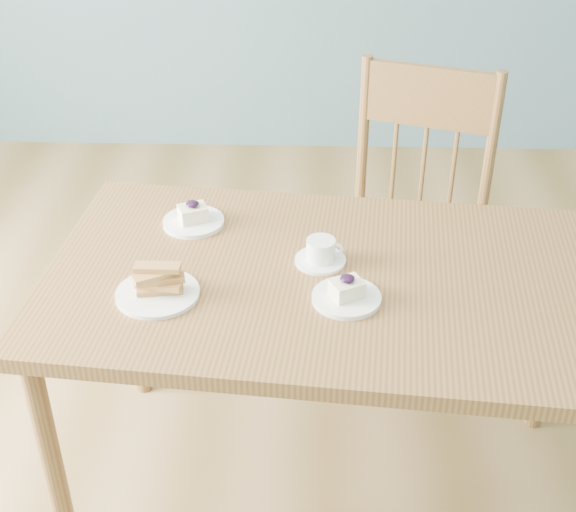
{
  "coord_description": "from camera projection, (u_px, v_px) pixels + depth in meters",
  "views": [
    {
      "loc": [
        0.13,
        -1.47,
        1.88
      ],
      "look_at": [
        0.08,
        0.21,
        0.78
      ],
      "focal_mm": 50.0,
      "sensor_mm": 36.0,
      "label": 1
    }
  ],
  "objects": [
    {
      "name": "dining_table",
      "position": [
        331.0,
        300.0,
        2.01
      ],
      "size": [
        1.49,
        0.94,
        0.76
      ],
      "rotation": [
        0.0,
        0.0,
        -0.1
      ],
      "color": "brown",
      "rests_on": "ground"
    },
    {
      "name": "biscotti_plate",
      "position": [
        157.0,
        287.0,
        1.89
      ],
      "size": [
        0.2,
        0.2,
        0.08
      ],
      "rotation": [
        0.0,
        0.0,
        0.19
      ],
      "color": "white",
      "rests_on": "dining_table"
    },
    {
      "name": "room",
      "position": [
        243.0,
        65.0,
        1.52
      ],
      "size": [
        5.01,
        5.01,
        2.71
      ],
      "color": "#9D7849",
      "rests_on": "ground"
    },
    {
      "name": "dining_chair",
      "position": [
        410.0,
        225.0,
        2.64
      ],
      "size": [
        0.58,
        0.56,
        1.02
      ],
      "rotation": [
        0.0,
        0.0,
        -0.31
      ],
      "color": "brown",
      "rests_on": "ground"
    },
    {
      "name": "cheesecake_plate_near",
      "position": [
        347.0,
        294.0,
        1.88
      ],
      "size": [
        0.16,
        0.16,
        0.07
      ],
      "rotation": [
        0.0,
        0.0,
        0.48
      ],
      "color": "white",
      "rests_on": "dining_table"
    },
    {
      "name": "coffee_cup",
      "position": [
        321.0,
        253.0,
        2.01
      ],
      "size": [
        0.13,
        0.13,
        0.06
      ],
      "rotation": [
        0.0,
        0.0,
        -0.02
      ],
      "color": "white",
      "rests_on": "dining_table"
    },
    {
      "name": "cheesecake_plate_far",
      "position": [
        193.0,
        218.0,
        2.17
      ],
      "size": [
        0.17,
        0.17,
        0.07
      ],
      "rotation": [
        0.0,
        0.0,
        0.4
      ],
      "color": "white",
      "rests_on": "dining_table"
    }
  ]
}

